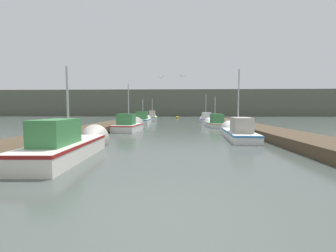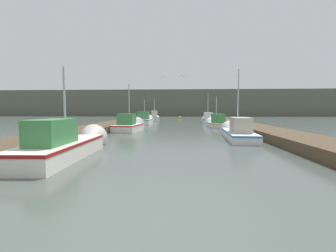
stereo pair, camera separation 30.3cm
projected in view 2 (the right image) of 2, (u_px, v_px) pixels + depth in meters
name	position (u px, v px, depth m)	size (l,w,h in m)	color
ground_plane	(154.00, 224.00, 3.58)	(200.00, 200.00, 0.00)	#47514C
dock_left	(104.00, 127.00, 19.87)	(2.56, 40.00, 0.51)	#4C3D2B
dock_right	(251.00, 128.00, 19.12)	(2.56, 40.00, 0.51)	#4C3D2B
distant_shore_ridge	(180.00, 104.00, 66.34)	(120.00, 16.00, 7.01)	#565B4C
fishing_boat_0	(69.00, 144.00, 8.89)	(1.76, 5.86, 3.85)	silver
fishing_boat_1	(236.00, 131.00, 14.60)	(1.95, 6.55, 4.78)	silver
fishing_boat_2	(130.00, 125.00, 19.38)	(2.05, 4.52, 4.52)	silver
fishing_boat_3	(216.00, 123.00, 23.36)	(1.78, 5.01, 3.56)	silver
fishing_boat_4	(145.00, 120.00, 28.61)	(1.73, 5.31, 3.52)	silver
fishing_boat_5	(208.00, 119.00, 32.27)	(1.67, 5.62, 4.47)	silver
fishing_boat_6	(155.00, 117.00, 36.74)	(1.98, 5.34, 3.96)	silver
mooring_piling_0	(211.00, 117.00, 35.16)	(0.37, 0.37, 1.24)	#473523
mooring_piling_1	(143.00, 118.00, 32.50)	(0.26, 0.26, 1.17)	#473523
channel_buoy	(180.00, 118.00, 44.30)	(0.62, 0.62, 1.12)	gold
seagull_lead	(162.00, 77.00, 23.77)	(0.56, 0.31, 0.12)	white
seagull_1	(184.00, 76.00, 22.51)	(0.56, 0.31, 0.12)	white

